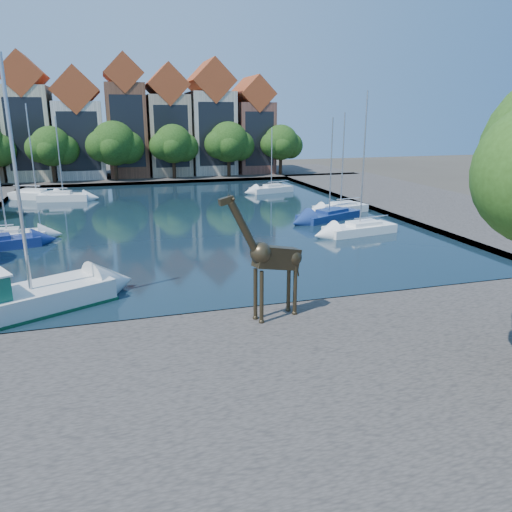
{
  "coord_description": "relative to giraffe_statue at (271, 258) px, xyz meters",
  "views": [
    {
      "loc": [
        -7.01,
        -21.41,
        9.35
      ],
      "look_at": [
        -0.49,
        0.75,
        2.75
      ],
      "focal_mm": 35.0,
      "sensor_mm": 36.0,
      "label": 1
    }
  ],
  "objects": [
    {
      "name": "far_tree_mid_west",
      "position": [
        -5.39,
        52.08,
        1.99
      ],
      "size": [
        7.8,
        6.0,
        8.0
      ],
      "color": "#332114",
      "rests_on": "far_quay"
    },
    {
      "name": "near_quay",
      "position": [
        0.5,
        -5.41,
        -3.05
      ],
      "size": [
        50.0,
        14.0,
        0.5
      ],
      "primitive_type": "cube",
      "color": "#4E4843",
      "rests_on": "ground"
    },
    {
      "name": "ground",
      "position": [
        0.5,
        1.59,
        -3.3
      ],
      "size": [
        160.0,
        160.0,
        0.0
      ],
      "primitive_type": "plane",
      "color": "#38332B",
      "rests_on": "ground"
    },
    {
      "name": "townhouse_west_mid",
      "position": [
        -16.5,
        57.57,
        4.93
      ],
      "size": [
        5.94,
        9.18,
        16.79
      ],
      "color": "beige",
      "rests_on": "far_quay"
    },
    {
      "name": "giraffe_statue",
      "position": [
        0.0,
        0.0,
        0.0
      ],
      "size": [
        3.94,
        1.5,
        5.71
      ],
      "color": "#372C1B",
      "rests_on": "near_quay"
    },
    {
      "name": "right_quay",
      "position": [
        25.5,
        25.59,
        -3.05
      ],
      "size": [
        14.0,
        52.0,
        0.5
      ],
      "primitive_type": "cube",
      "color": "#4E4843",
      "rests_on": "ground"
    },
    {
      "name": "sailboat_left_c",
      "position": [
        -14.23,
        20.7,
        -2.72
      ],
      "size": [
        5.55,
        2.28,
        9.32
      ],
      "color": "silver",
      "rests_on": "water_basin"
    },
    {
      "name": "water_basin",
      "position": [
        0.5,
        25.59,
        -3.26
      ],
      "size": [
        38.0,
        50.0,
        0.08
      ],
      "primitive_type": "cube",
      "color": "black",
      "rests_on": "ground"
    },
    {
      "name": "townhouse_center",
      "position": [
        -3.5,
        57.57,
        5.06
      ],
      "size": [
        5.44,
        9.18,
        16.93
      ],
      "color": "brown",
      "rests_on": "far_quay"
    },
    {
      "name": "townhouse_west_inner",
      "position": [
        -10.0,
        57.58,
        4.04
      ],
      "size": [
        6.43,
        9.18,
        15.15
      ],
      "color": "silver",
      "rests_on": "far_quay"
    },
    {
      "name": "far_tree_east",
      "position": [
        10.6,
        52.08,
        1.93
      ],
      "size": [
        7.54,
        5.8,
        7.84
      ],
      "color": "#332114",
      "rests_on": "far_quay"
    },
    {
      "name": "far_tree_mid_east",
      "position": [
        2.6,
        52.08,
        1.83
      ],
      "size": [
        7.02,
        5.4,
        7.52
      ],
      "color": "#332114",
      "rests_on": "far_quay"
    },
    {
      "name": "sailboat_left_e",
      "position": [
        -14.5,
        40.92,
        -2.6
      ],
      "size": [
        6.07,
        4.1,
        10.37
      ],
      "color": "white",
      "rests_on": "water_basin"
    },
    {
      "name": "far_quay",
      "position": [
        0.5,
        57.59,
        -3.05
      ],
      "size": [
        60.0,
        16.0,
        0.5
      ],
      "primitive_type": "cube",
      "color": "#4E4843",
      "rests_on": "ground"
    },
    {
      "name": "sailboat_right_d",
      "position": [
        12.5,
        38.15,
        -2.71
      ],
      "size": [
        5.61,
        3.14,
        7.69
      ],
      "color": "silver",
      "rests_on": "water_basin"
    },
    {
      "name": "sailboat_left_d",
      "position": [
        -11.5,
        38.8,
        -2.64
      ],
      "size": [
        5.54,
        2.67,
        9.05
      ],
      "color": "white",
      "rests_on": "water_basin"
    },
    {
      "name": "sailboat_right_b",
      "position": [
        12.5,
        21.18,
        -2.74
      ],
      "size": [
        6.79,
        4.64,
        9.0
      ],
      "color": "navy",
      "rests_on": "water_basin"
    },
    {
      "name": "townhouse_east_inner",
      "position": [
        2.5,
        57.58,
        4.43
      ],
      "size": [
        5.94,
        9.18,
        15.79
      ],
      "color": "tan",
      "rests_on": "far_quay"
    },
    {
      "name": "townhouse_east_mid",
      "position": [
        9.0,
        57.58,
        4.8
      ],
      "size": [
        6.43,
        9.18,
        16.65
      ],
      "color": "beige",
      "rests_on": "far_quay"
    },
    {
      "name": "townhouse_east_end",
      "position": [
        15.5,
        57.58,
        3.8
      ],
      "size": [
        5.44,
        9.18,
        14.43
      ],
      "color": "brown",
      "rests_on": "far_quay"
    },
    {
      "name": "sailboat_right_a",
      "position": [
        12.5,
        15.29,
        -2.69
      ],
      "size": [
        6.21,
        3.04,
        10.94
      ],
      "color": "white",
      "rests_on": "water_basin"
    },
    {
      "name": "far_tree_far_east",
      "position": [
        18.59,
        52.08,
        1.77
      ],
      "size": [
        6.76,
        5.2,
        7.36
      ],
      "color": "#332114",
      "rests_on": "far_quay"
    },
    {
      "name": "far_tree_west",
      "position": [
        -13.41,
        52.08,
        1.77
      ],
      "size": [
        6.76,
        5.2,
        7.36
      ],
      "color": "#332114",
      "rests_on": "far_quay"
    },
    {
      "name": "sailboat_right_c",
      "position": [
        15.03,
        24.06,
        -2.69
      ],
      "size": [
        5.58,
        2.69,
        9.41
      ],
      "color": "white",
      "rests_on": "water_basin"
    }
  ]
}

